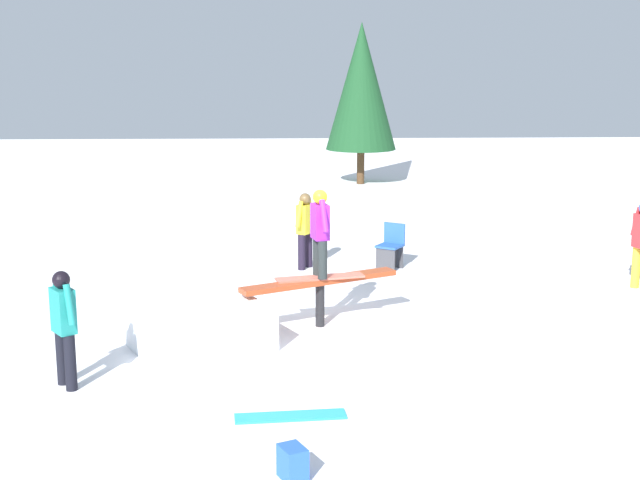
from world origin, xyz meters
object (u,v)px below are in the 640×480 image
Objects in this scene: main_rider_on_rail at (320,235)px; bystander_teal at (64,323)px; folding_chair at (391,248)px; loose_snowboard_cyan at (290,416)px; bystander_yellow at (305,226)px; pine_tree_near at (361,87)px; rail_feature at (320,285)px; backpack_on_snow at (293,463)px.

bystander_teal is at bearing -157.49° from main_rider_on_rail.
loose_snowboard_cyan is at bearing -72.99° from folding_chair.
pine_tree_near is (1.99, 11.20, 2.23)m from bystander_yellow.
bystander_yellow is at bearing 117.14° from bystander_teal.
pine_tree_near is at bearing 55.83° from rail_feature.
loose_snowboard_cyan is (-0.47, -3.47, -1.43)m from main_rider_on_rail.
folding_chair is 11.60m from pine_tree_near.
bystander_yellow is at bearing 65.15° from rail_feature.
loose_snowboard_cyan is at bearing -150.59° from bystander_yellow.
rail_feature is 0.79m from main_rider_on_rail.
bystander_yellow is 4.35× the size of backpack_on_snow.
main_rider_on_rail is 3.78m from loose_snowboard_cyan.
rail_feature is at bearing -30.79° from backpack_on_snow.
bystander_teal is 6.90m from bystander_yellow.
folding_chair is at bearing -38.41° from backpack_on_snow.
main_rider_on_rail is at bearing -97.03° from pine_tree_near.
backpack_on_snow is (0.02, -1.51, 0.16)m from loose_snowboard_cyan.
main_rider_on_rail is at bearing -30.79° from backpack_on_snow.
bystander_teal is at bearing -170.76° from rail_feature.
main_rider_on_rail is (0.00, 0.00, 0.79)m from rail_feature.
backpack_on_snow is at bearing 11.74° from bystander_teal.
folding_chair is at bearing -61.20° from bystander_yellow.
bystander_teal reaches higher than bystander_yellow.
main_rider_on_rail is 4.08m from folding_chair.
bystander_yellow is 0.29× the size of pine_tree_near.
loose_snowboard_cyan is at bearing -111.58° from main_rider_on_rail.
rail_feature reaches higher than loose_snowboard_cyan.
pine_tree_near is at bearing 21.87° from bystander_yellow.
pine_tree_near is (1.84, 14.94, 1.62)m from main_rider_on_rail.
bystander_teal reaches higher than backpack_on_snow.
loose_snowboard_cyan is 18.81m from pine_tree_near.
rail_feature is 3.75m from bystander_yellow.
bystander_yellow is (-0.15, 3.74, -0.61)m from main_rider_on_rail.
main_rider_on_rail is 4.08× the size of backpack_on_snow.
bystander_yellow is at bearing -100.08° from pine_tree_near.
pine_tree_near reaches higher than bystander_teal.
bystander_teal reaches higher than rail_feature.
folding_chair is (1.51, 3.65, -1.02)m from main_rider_on_rail.
pine_tree_near reaches higher than rail_feature.
bystander_teal is at bearing -95.74° from folding_chair.
bystander_yellow reaches higher than folding_chair.
main_rider_on_rail reaches higher than loose_snowboard_cyan.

